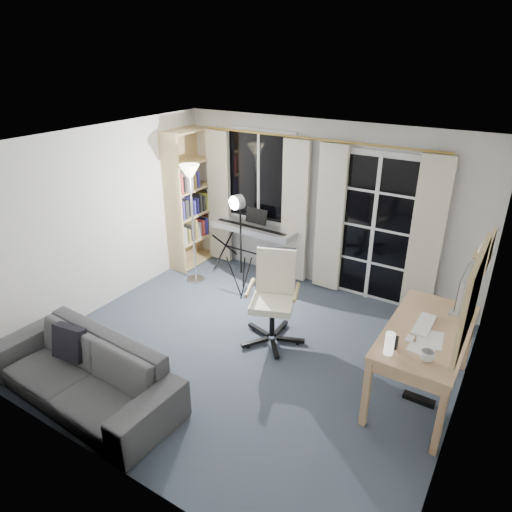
{
  "coord_description": "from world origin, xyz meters",
  "views": [
    {
      "loc": [
        2.42,
        -3.73,
        3.26
      ],
      "look_at": [
        -0.11,
        0.35,
        1.06
      ],
      "focal_mm": 32.0,
      "sensor_mm": 36.0,
      "label": 1
    }
  ],
  "objects": [
    {
      "name": "floor",
      "position": [
        0.0,
        0.0,
        -0.01
      ],
      "size": [
        4.5,
        4.0,
        0.02
      ],
      "primitive_type": "cube",
      "color": "#323B49",
      "rests_on": "ground"
    },
    {
      "name": "window",
      "position": [
        -1.05,
        1.97,
        1.5
      ],
      "size": [
        1.2,
        0.08,
        1.4
      ],
      "color": "white",
      "rests_on": "floor"
    },
    {
      "name": "french_door",
      "position": [
        0.75,
        1.97,
        1.03
      ],
      "size": [
        1.32,
        0.09,
        2.11
      ],
      "color": "white",
      "rests_on": "floor"
    },
    {
      "name": "curtains",
      "position": [
        -0.14,
        1.88,
        1.09
      ],
      "size": [
        3.6,
        0.07,
        2.13
      ],
      "color": "gold",
      "rests_on": "floor"
    },
    {
      "name": "bookshelf",
      "position": [
        -2.13,
        1.63,
        1.03
      ],
      "size": [
        0.35,
        1.01,
        2.17
      ],
      "rotation": [
        0.0,
        0.0,
        0.01
      ],
      "color": "tan",
      "rests_on": "floor"
    },
    {
      "name": "torchiere_lamp",
      "position": [
        -1.64,
        1.07,
        1.44
      ],
      "size": [
        0.37,
        0.37,
        1.79
      ],
      "rotation": [
        0.0,
        0.0,
        -0.42
      ],
      "color": "#B2B2B7",
      "rests_on": "floor"
    },
    {
      "name": "keyboard_piano",
      "position": [
        -1.01,
        1.7,
        0.74
      ],
      "size": [
        1.36,
        0.69,
        0.98
      ],
      "rotation": [
        0.0,
        0.0,
        -0.03
      ],
      "color": "black",
      "rests_on": "floor"
    },
    {
      "name": "studio_light",
      "position": [
        -0.82,
        1.04,
        1.23
      ],
      "size": [
        0.33,
        0.34,
        1.53
      ],
      "rotation": [
        0.0,
        0.0,
        -0.3
      ],
      "color": "black",
      "rests_on": "floor"
    },
    {
      "name": "office_chair",
      "position": [
        0.1,
        0.42,
        0.66
      ],
      "size": [
        0.78,
        0.75,
        1.12
      ],
      "rotation": [
        0.0,
        0.0,
        0.36
      ],
      "color": "black",
      "rests_on": "floor"
    },
    {
      "name": "desk",
      "position": [
        1.88,
        0.28,
        0.69
      ],
      "size": [
        0.74,
        1.47,
        0.78
      ],
      "rotation": [
        0.0,
        0.0,
        -0.01
      ],
      "color": "tan",
      "rests_on": "floor"
    },
    {
      "name": "monitor",
      "position": [
        2.08,
        0.73,
        1.08
      ],
      "size": [
        0.19,
        0.57,
        0.49
      ],
      "rotation": [
        0.0,
        0.0,
        -0.01
      ],
      "color": "silver",
      "rests_on": "desk"
    },
    {
      "name": "desk_clutter",
      "position": [
        1.81,
        0.04,
        0.62
      ],
      "size": [
        0.47,
        0.89,
        0.99
      ],
      "rotation": [
        0.0,
        0.0,
        -0.01
      ],
      "color": "white",
      "rests_on": "desk"
    },
    {
      "name": "mug",
      "position": [
        1.98,
        -0.22,
        0.85
      ],
      "size": [
        0.13,
        0.1,
        0.13
      ],
      "primitive_type": "imported",
      "rotation": [
        0.0,
        0.0,
        -0.01
      ],
      "color": "silver",
      "rests_on": "desk"
    },
    {
      "name": "wall_mirror",
      "position": [
        2.22,
        -0.35,
        1.55
      ],
      "size": [
        0.04,
        0.94,
        0.74
      ],
      "color": "tan",
      "rests_on": "floor"
    },
    {
      "name": "framed_print",
      "position": [
        2.23,
        0.55,
        1.6
      ],
      "size": [
        0.03,
        0.42,
        0.32
      ],
      "color": "tan",
      "rests_on": "floor"
    },
    {
      "name": "wall_shelf",
      "position": [
        2.16,
        1.05,
        1.41
      ],
      "size": [
        0.16,
        0.3,
        0.18
      ],
      "color": "tan",
      "rests_on": "floor"
    },
    {
      "name": "sofa",
      "position": [
        -0.97,
        -1.55,
        0.42
      ],
      "size": [
        2.15,
        0.72,
        0.83
      ],
      "rotation": [
        0.0,
        0.0,
        -0.05
      ],
      "color": "#303033",
      "rests_on": "floor"
    }
  ]
}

